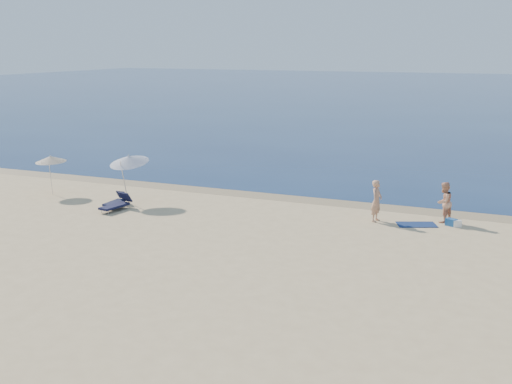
% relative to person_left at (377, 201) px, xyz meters
% --- Properties ---
extents(ground, '(160.00, 160.00, 0.00)m').
position_rel_person_left_xyz_m(ground, '(-3.14, -16.69, -0.94)').
color(ground, tan).
rests_on(ground, ground).
extents(sea, '(240.00, 160.00, 0.01)m').
position_rel_person_left_xyz_m(sea, '(-3.14, 83.31, -0.94)').
color(sea, '#0B2047').
rests_on(sea, ground).
extents(wet_sand_strip, '(240.00, 1.60, 0.00)m').
position_rel_person_left_xyz_m(wet_sand_strip, '(-3.14, 2.71, -0.94)').
color(wet_sand_strip, '#847254').
rests_on(wet_sand_strip, ground).
extents(person_left, '(0.55, 0.74, 1.88)m').
position_rel_person_left_xyz_m(person_left, '(0.00, 0.00, 0.00)').
color(person_left, tan).
rests_on(person_left, ground).
extents(person_right, '(1.00, 1.09, 1.82)m').
position_rel_person_left_xyz_m(person_right, '(2.79, 1.03, -0.03)').
color(person_right, tan).
rests_on(person_right, ground).
extents(beach_towel, '(1.92, 1.51, 0.03)m').
position_rel_person_left_xyz_m(beach_towel, '(1.80, 0.10, -0.93)').
color(beach_towel, '#0E1D47').
rests_on(beach_towel, ground).
extents(white_bag, '(0.41, 0.37, 0.29)m').
position_rel_person_left_xyz_m(white_bag, '(3.47, 0.48, -0.80)').
color(white_bag, white).
rests_on(white_bag, ground).
extents(blue_cooler, '(0.54, 0.47, 0.32)m').
position_rel_person_left_xyz_m(blue_cooler, '(3.22, 0.54, -0.78)').
color(blue_cooler, '#1B5196').
rests_on(blue_cooler, ground).
extents(umbrella_near, '(2.17, 2.20, 2.59)m').
position_rel_person_left_xyz_m(umbrella_near, '(-12.21, -1.22, 1.24)').
color(umbrella_near, silver).
rests_on(umbrella_near, ground).
extents(umbrella_far, '(1.91, 1.92, 2.14)m').
position_rel_person_left_xyz_m(umbrella_far, '(-17.03, -1.30, 0.95)').
color(umbrella_far, silver).
rests_on(umbrella_far, ground).
extents(lounger_left, '(0.86, 1.83, 0.78)m').
position_rel_person_left_xyz_m(lounger_left, '(-11.92, -2.86, -0.66)').
color(lounger_left, black).
rests_on(lounger_left, ground).
extents(lounger_right, '(0.49, 1.49, 0.66)m').
position_rel_person_left_xyz_m(lounger_right, '(-12.45, -2.16, -0.70)').
color(lounger_right, '#131835').
rests_on(lounger_right, ground).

